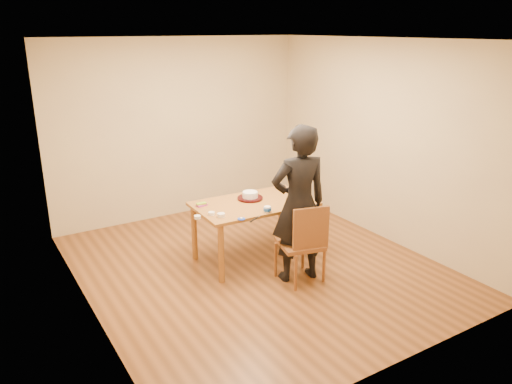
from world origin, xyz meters
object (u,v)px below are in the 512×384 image
person (299,204)px  cake (250,195)px  dining_chair (300,244)px  cake_plate (250,198)px  dining_table (254,204)px

person → cake: bearing=-70.7°
dining_chair → cake_plate: bearing=112.1°
dining_chair → dining_table: bearing=115.4°
dining_chair → cake_plate: 0.97m
dining_table → cake: (0.03, 0.14, 0.07)m
cake_plate → cake: (0.00, 0.00, 0.04)m
cake_plate → person: bearing=-81.9°
dining_chair → person: person is taller
dining_table → cake: size_ratio=7.46×
cake → dining_table: bearing=-101.1°
dining_chair → cake_plate: cake_plate is taller
cake_plate → person: 0.89m
dining_chair → cake_plate: (-0.12, 0.91, 0.31)m
cake → person: person is taller
person → dining_chair: bearing=101.2°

